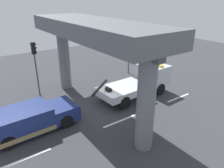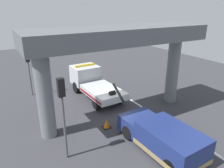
# 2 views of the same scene
# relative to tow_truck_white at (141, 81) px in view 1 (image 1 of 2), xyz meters

# --- Properties ---
(ground_plane) EXTENTS (60.00, 40.00, 0.10)m
(ground_plane) POSITION_rel_tow_truck_white_xyz_m (-3.93, -0.03, -1.25)
(ground_plane) COLOR #38383D
(lane_stripe_west) EXTENTS (2.60, 0.16, 0.01)m
(lane_stripe_west) POSITION_rel_tow_truck_white_xyz_m (-9.93, -2.31, -1.20)
(lane_stripe_west) COLOR silver
(lane_stripe_west) RESTS_ON ground
(lane_stripe_mid) EXTENTS (2.60, 0.16, 0.01)m
(lane_stripe_mid) POSITION_rel_tow_truck_white_xyz_m (-3.93, -2.31, -1.20)
(lane_stripe_mid) COLOR silver
(lane_stripe_mid) RESTS_ON ground
(lane_stripe_east) EXTENTS (2.60, 0.16, 0.01)m
(lane_stripe_east) POSITION_rel_tow_truck_white_xyz_m (2.07, -2.31, -1.20)
(lane_stripe_east) COLOR silver
(lane_stripe_east) RESTS_ON ground
(tow_truck_white) EXTENTS (7.29, 2.61, 2.46)m
(tow_truck_white) POSITION_rel_tow_truck_white_xyz_m (0.00, 0.00, 0.00)
(tow_truck_white) COLOR silver
(tow_truck_white) RESTS_ON ground
(towed_van_green) EXTENTS (5.27, 2.39, 1.58)m
(towed_van_green) POSITION_rel_tow_truck_white_xyz_m (-8.96, -0.03, -0.42)
(towed_van_green) COLOR navy
(towed_van_green) RESTS_ON ground
(overpass_structure) EXTENTS (3.60, 12.04, 6.26)m
(overpass_structure) POSITION_rel_tow_truck_white_xyz_m (-4.41, -0.03, 4.00)
(overpass_structure) COLOR slate
(overpass_structure) RESTS_ON ground
(traffic_light_near) EXTENTS (0.39, 0.32, 4.41)m
(traffic_light_near) POSITION_rel_tow_truck_white_xyz_m (-6.91, 4.70, 2.01)
(traffic_light_near) COLOR #515456
(traffic_light_near) RESTS_ON ground
(traffic_light_far) EXTENTS (0.39, 0.32, 3.94)m
(traffic_light_far) POSITION_rel_tow_truck_white_xyz_m (2.59, 4.70, 1.68)
(traffic_light_far) COLOR #515456
(traffic_light_far) RESTS_ON ground
(traffic_cone_orange) EXTENTS (0.48, 0.48, 0.58)m
(traffic_cone_orange) POSITION_rel_tow_truck_white_xyz_m (-5.42, 1.52, -0.93)
(traffic_cone_orange) COLOR orange
(traffic_cone_orange) RESTS_ON ground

